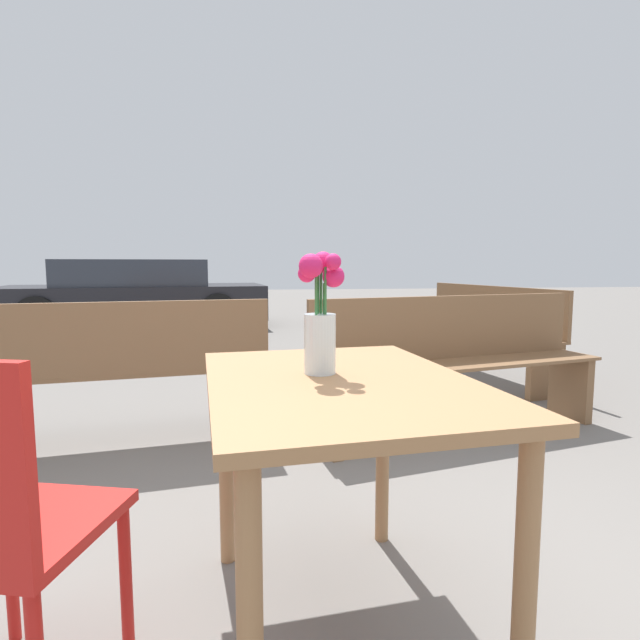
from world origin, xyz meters
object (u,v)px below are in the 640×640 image
Objects in this scene: bench_middle at (99,369)px; flower_vase at (320,319)px; bench_far at (484,326)px; parked_car at (136,295)px; bench_near at (455,356)px; table_front at (339,418)px.

flower_vase is at bearing -55.89° from bench_middle.
parked_car reaches higher than bench_far.
bench_middle is (-1.01, 1.49, -0.42)m from flower_vase.
bench_near is 2.11m from bench_middle.
flower_vase is 3.65m from bench_far.
bench_near is 6.53m from parked_car.
bench_near is at bearing 1.81° from bench_middle.
table_front is at bearing -58.26° from flower_vase.
table_front is 0.23× the size of parked_car.
table_front is at bearing -122.84° from bench_far.
parked_car reaches higher than bench_middle.
bench_near is 1.02× the size of bench_far.
bench_far is (1.98, 3.07, -0.16)m from table_front.
bench_near is 0.45× the size of parked_car.
flower_vase is at bearing -124.01° from bench_far.
parked_car is (-4.01, 4.30, 0.07)m from bench_far.
bench_middle is at bearing -178.19° from bench_near.
parked_car reaches higher than table_front.
bench_far is at bearing 55.99° from flower_vase.
parked_car reaches higher than flower_vase.
bench_middle is 5.90m from parked_car.
bench_middle is at bearing 124.00° from table_front.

